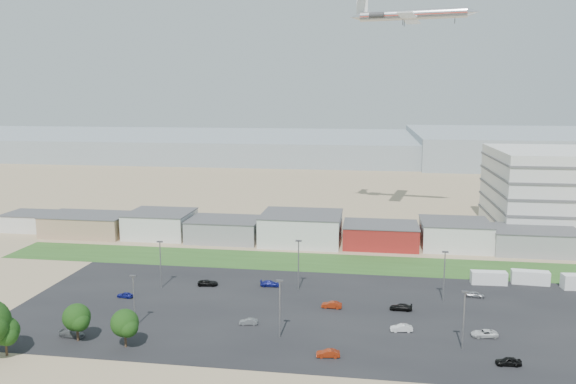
% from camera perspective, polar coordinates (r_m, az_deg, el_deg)
% --- Properties ---
extents(ground, '(700.00, 700.00, 0.00)m').
position_cam_1_polar(ground, '(92.20, -0.55, -16.46)').
color(ground, '#9A8262').
rests_on(ground, ground).
extents(parking_lot, '(120.00, 50.00, 0.01)m').
position_cam_1_polar(parking_lot, '(109.83, 3.78, -12.04)').
color(parking_lot, black).
rests_on(parking_lot, ground).
extents(grass_strip, '(160.00, 16.00, 0.02)m').
position_cam_1_polar(grass_strip, '(140.37, 2.83, -7.15)').
color(grass_strip, '#2C531F').
rests_on(grass_strip, ground).
extents(hills_backdrop, '(700.00, 200.00, 9.00)m').
position_cam_1_polar(hills_backdrop, '(399.27, 12.40, 4.26)').
color(hills_backdrop, gray).
rests_on(hills_backdrop, ground).
extents(building_row, '(170.00, 20.00, 8.00)m').
position_cam_1_polar(building_row, '(159.92, -2.55, -3.57)').
color(building_row, silver).
rests_on(building_row, ground).
extents(box_trailer_a, '(7.66, 2.66, 2.84)m').
position_cam_1_polar(box_trailer_a, '(131.85, 19.71, -8.20)').
color(box_trailer_a, silver).
rests_on(box_trailer_a, ground).
extents(box_trailer_b, '(8.04, 3.05, 2.95)m').
position_cam_1_polar(box_trailer_b, '(135.22, 23.38, -7.97)').
color(box_trailer_b, silver).
rests_on(box_trailer_b, ground).
extents(tree_mid, '(4.80, 4.80, 7.20)m').
position_cam_1_polar(tree_mid, '(101.70, -26.80, -12.75)').
color(tree_mid, black).
rests_on(tree_mid, ground).
extents(tree_right, '(4.90, 4.90, 7.36)m').
position_cam_1_polar(tree_right, '(102.56, -20.67, -12.08)').
color(tree_right, black).
rests_on(tree_right, ground).
extents(tree_near, '(4.87, 4.87, 7.31)m').
position_cam_1_polar(tree_near, '(97.81, -16.24, -12.93)').
color(tree_near, black).
rests_on(tree_near, ground).
extents(lightpole_front_l, '(1.12, 0.47, 9.52)m').
position_cam_1_polar(lightpole_front_l, '(105.04, -15.37, -10.64)').
color(lightpole_front_l, slate).
rests_on(lightpole_front_l, ground).
extents(lightpole_front_m, '(1.20, 0.50, 10.21)m').
position_cam_1_polar(lightpole_front_m, '(96.98, -0.84, -11.80)').
color(lightpole_front_m, slate).
rests_on(lightpole_front_m, ground).
extents(lightpole_front_r, '(1.16, 0.48, 9.88)m').
position_cam_1_polar(lightpole_front_r, '(97.08, 17.41, -12.35)').
color(lightpole_front_r, slate).
rests_on(lightpole_front_r, ground).
extents(lightpole_back_l, '(1.21, 0.50, 10.29)m').
position_cam_1_polar(lightpole_back_l, '(123.95, -12.81, -7.20)').
color(lightpole_back_l, slate).
rests_on(lightpole_back_l, ground).
extents(lightpole_back_m, '(1.27, 0.53, 10.83)m').
position_cam_1_polar(lightpole_back_m, '(119.61, 1.07, -7.44)').
color(lightpole_back_m, slate).
rests_on(lightpole_back_m, ground).
extents(lightpole_back_r, '(1.22, 0.51, 10.33)m').
position_cam_1_polar(lightpole_back_r, '(117.42, 15.58, -8.26)').
color(lightpole_back_r, slate).
rests_on(lightpole_back_r, ground).
extents(airliner, '(44.47, 33.95, 11.94)m').
position_cam_1_polar(airliner, '(189.10, 12.55, 17.18)').
color(airliner, silver).
extents(parked_car_0, '(4.63, 2.51, 1.23)m').
position_cam_1_polar(parked_car_0, '(104.48, 19.32, -13.40)').
color(parked_car_0, silver).
rests_on(parked_car_0, ground).
extents(parked_car_1, '(3.98, 1.83, 1.26)m').
position_cam_1_polar(parked_car_1, '(102.91, 11.44, -13.39)').
color(parked_car_1, silver).
rests_on(parked_car_1, ground).
extents(parked_car_2, '(3.91, 1.81, 1.30)m').
position_cam_1_polar(parked_car_2, '(95.70, 21.49, -15.71)').
color(parked_car_2, black).
rests_on(parked_car_2, ground).
extents(parked_car_4, '(3.44, 1.59, 1.09)m').
position_cam_1_polar(parked_car_4, '(104.07, -4.04, -12.99)').
color(parked_car_4, '#595B5E').
rests_on(parked_car_4, ground).
extents(parked_car_5, '(3.50, 1.76, 1.15)m').
position_cam_1_polar(parked_car_5, '(121.24, -16.21, -10.01)').
color(parked_car_5, navy).
rests_on(parked_car_5, ground).
extents(parked_car_6, '(4.46, 2.06, 1.26)m').
position_cam_1_polar(parked_car_6, '(123.13, -1.81, -9.27)').
color(parked_car_6, navy).
rests_on(parked_car_6, ground).
extents(parked_car_7, '(4.03, 1.58, 1.31)m').
position_cam_1_polar(parked_car_7, '(111.50, 4.46, -11.35)').
color(parked_car_7, maroon).
rests_on(parked_car_7, ground).
extents(parked_car_8, '(3.69, 1.69, 1.23)m').
position_cam_1_polar(parked_car_8, '(122.89, 18.50, -9.84)').
color(parked_car_8, '#A5A5AA').
rests_on(parked_car_8, ground).
extents(parked_car_9, '(4.59, 2.54, 1.22)m').
position_cam_1_polar(parked_car_9, '(124.76, -8.14, -9.13)').
color(parked_car_9, black).
rests_on(parked_car_9, ground).
extents(parked_car_10, '(4.48, 2.11, 1.26)m').
position_cam_1_polar(parked_car_10, '(105.59, -21.10, -13.25)').
color(parked_car_10, '#595B5E').
rests_on(parked_car_10, ground).
extents(parked_car_12, '(4.35, 1.90, 1.25)m').
position_cam_1_polar(parked_car_12, '(112.24, 11.39, -11.39)').
color(parked_car_12, black).
rests_on(parked_car_12, ground).
extents(parked_car_13, '(3.86, 1.76, 1.23)m').
position_cam_1_polar(parked_car_13, '(92.28, 4.09, -16.04)').
color(parked_car_13, maroon).
rests_on(parked_car_13, ground).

